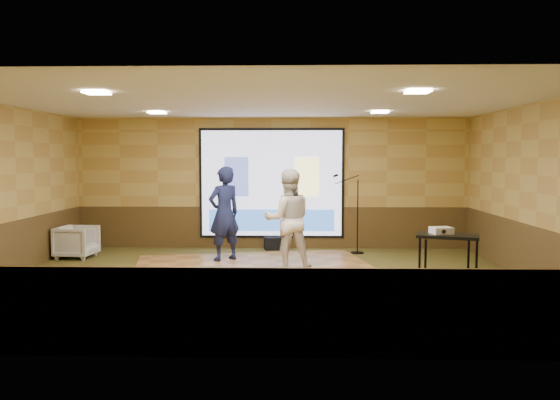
{
  "coord_description": "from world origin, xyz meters",
  "views": [
    {
      "loc": [
        0.54,
        -9.02,
        2.08
      ],
      "look_at": [
        0.26,
        1.05,
        1.3
      ],
      "focal_mm": 35.0,
      "sensor_mm": 36.0,
      "label": 1
    }
  ],
  "objects_px": {
    "banquet_chair": "(77,242)",
    "player_right": "(288,220)",
    "av_table": "(447,253)",
    "dance_floor": "(255,269)",
    "projector": "(441,230)",
    "projector_screen": "(272,184)",
    "player_left": "(224,214)",
    "duffel_bag": "(275,243)",
    "mic_stand": "(355,231)"
  },
  "relations": [
    {
      "from": "player_left",
      "to": "projector",
      "type": "distance_m",
      "value": 4.43
    },
    {
      "from": "projector_screen",
      "to": "mic_stand",
      "type": "relative_size",
      "value": 1.91
    },
    {
      "from": "projector_screen",
      "to": "av_table",
      "type": "bearing_deg",
      "value": -56.5
    },
    {
      "from": "av_table",
      "to": "banquet_chair",
      "type": "distance_m",
      "value": 7.45
    },
    {
      "from": "player_right",
      "to": "banquet_chair",
      "type": "relative_size",
      "value": 2.48
    },
    {
      "from": "projector_screen",
      "to": "banquet_chair",
      "type": "xyz_separation_m",
      "value": [
        -4.0,
        -1.35,
        -1.14
      ]
    },
    {
      "from": "player_right",
      "to": "mic_stand",
      "type": "height_order",
      "value": "player_right"
    },
    {
      "from": "duffel_bag",
      "to": "projector_screen",
      "type": "bearing_deg",
      "value": 112.81
    },
    {
      "from": "player_right",
      "to": "mic_stand",
      "type": "bearing_deg",
      "value": -135.61
    },
    {
      "from": "projector",
      "to": "banquet_chair",
      "type": "xyz_separation_m",
      "value": [
        -6.76,
        2.85,
        -0.65
      ]
    },
    {
      "from": "player_left",
      "to": "mic_stand",
      "type": "xyz_separation_m",
      "value": [
        2.72,
        1.05,
        -0.48
      ]
    },
    {
      "from": "player_left",
      "to": "projector",
      "type": "height_order",
      "value": "player_left"
    },
    {
      "from": "av_table",
      "to": "banquet_chair",
      "type": "xyz_separation_m",
      "value": [
        -6.83,
        2.94,
        -0.31
      ]
    },
    {
      "from": "dance_floor",
      "to": "player_left",
      "type": "bearing_deg",
      "value": 131.21
    },
    {
      "from": "mic_stand",
      "to": "banquet_chair",
      "type": "relative_size",
      "value": 2.35
    },
    {
      "from": "mic_stand",
      "to": "projector",
      "type": "bearing_deg",
      "value": -88.71
    },
    {
      "from": "dance_floor",
      "to": "mic_stand",
      "type": "height_order",
      "value": "mic_stand"
    },
    {
      "from": "dance_floor",
      "to": "mic_stand",
      "type": "xyz_separation_m",
      "value": [
        2.05,
        1.82,
        0.48
      ]
    },
    {
      "from": "av_table",
      "to": "mic_stand",
      "type": "relative_size",
      "value": 0.54
    },
    {
      "from": "dance_floor",
      "to": "banquet_chair",
      "type": "relative_size",
      "value": 5.98
    },
    {
      "from": "mic_stand",
      "to": "banquet_chair",
      "type": "height_order",
      "value": "mic_stand"
    },
    {
      "from": "av_table",
      "to": "player_right",
      "type": "bearing_deg",
      "value": 144.42
    },
    {
      "from": "projector_screen",
      "to": "player_left",
      "type": "xyz_separation_m",
      "value": [
        -0.88,
        -1.66,
        -0.5
      ]
    },
    {
      "from": "projector_screen",
      "to": "player_left",
      "type": "height_order",
      "value": "projector_screen"
    },
    {
      "from": "dance_floor",
      "to": "player_left",
      "type": "relative_size",
      "value": 2.36
    },
    {
      "from": "player_left",
      "to": "projector",
      "type": "bearing_deg",
      "value": 107.62
    },
    {
      "from": "banquet_chair",
      "to": "player_right",
      "type": "bearing_deg",
      "value": -100.52
    },
    {
      "from": "player_left",
      "to": "duffel_bag",
      "type": "bearing_deg",
      "value": -160.33
    },
    {
      "from": "dance_floor",
      "to": "av_table",
      "type": "height_order",
      "value": "av_table"
    },
    {
      "from": "player_left",
      "to": "mic_stand",
      "type": "bearing_deg",
      "value": 163.64
    },
    {
      "from": "player_left",
      "to": "player_right",
      "type": "relative_size",
      "value": 1.02
    },
    {
      "from": "dance_floor",
      "to": "av_table",
      "type": "xyz_separation_m",
      "value": [
        3.04,
        -1.85,
        0.63
      ]
    },
    {
      "from": "projector_screen",
      "to": "mic_stand",
      "type": "height_order",
      "value": "projector_screen"
    },
    {
      "from": "av_table",
      "to": "mic_stand",
      "type": "bearing_deg",
      "value": 105.06
    },
    {
      "from": "dance_floor",
      "to": "projector",
      "type": "height_order",
      "value": "projector"
    },
    {
      "from": "av_table",
      "to": "banquet_chair",
      "type": "relative_size",
      "value": 1.26
    },
    {
      "from": "projector_screen",
      "to": "av_table",
      "type": "relative_size",
      "value": 3.56
    },
    {
      "from": "dance_floor",
      "to": "player_left",
      "type": "distance_m",
      "value": 1.4
    },
    {
      "from": "player_left",
      "to": "av_table",
      "type": "bearing_deg",
      "value": 107.33
    },
    {
      "from": "dance_floor",
      "to": "banquet_chair",
      "type": "height_order",
      "value": "banquet_chair"
    },
    {
      "from": "dance_floor",
      "to": "av_table",
      "type": "relative_size",
      "value": 4.75
    },
    {
      "from": "player_left",
      "to": "projector",
      "type": "xyz_separation_m",
      "value": [
        3.63,
        -2.54,
        0.01
      ]
    },
    {
      "from": "projector_screen",
      "to": "duffel_bag",
      "type": "relative_size",
      "value": 7.25
    },
    {
      "from": "mic_stand",
      "to": "duffel_bag",
      "type": "height_order",
      "value": "mic_stand"
    },
    {
      "from": "duffel_bag",
      "to": "player_right",
      "type": "bearing_deg",
      "value": -82.02
    },
    {
      "from": "mic_stand",
      "to": "projector_screen",
      "type": "bearing_deg",
      "value": 148.72
    },
    {
      "from": "av_table",
      "to": "duffel_bag",
      "type": "height_order",
      "value": "av_table"
    },
    {
      "from": "av_table",
      "to": "duffel_bag",
      "type": "xyz_separation_m",
      "value": [
        -2.76,
        4.1,
        -0.5
      ]
    },
    {
      "from": "player_right",
      "to": "duffel_bag",
      "type": "relative_size",
      "value": 4.02
    },
    {
      "from": "projector_screen",
      "to": "banquet_chair",
      "type": "distance_m",
      "value": 4.37
    }
  ]
}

